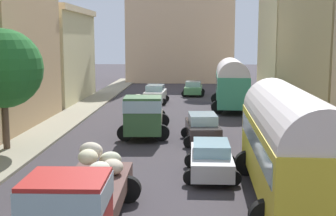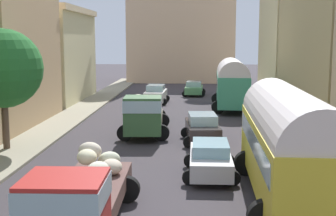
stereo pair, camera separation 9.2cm
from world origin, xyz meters
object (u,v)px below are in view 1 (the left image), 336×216
(cargo_truck_0, at_px, (82,196))
(car_3, at_px, (203,128))
(parked_bus_1, at_px, (232,82))
(car_1, at_px, (155,94))
(parked_bus_0, at_px, (290,140))
(car_2, at_px, (211,159))
(car_4, at_px, (193,88))
(car_0, at_px, (148,109))
(cargo_truck_1, at_px, (144,114))

(cargo_truck_0, relative_size, car_3, 1.71)
(parked_bus_1, xyz_separation_m, car_1, (-6.40, 3.05, -1.39))
(parked_bus_0, xyz_separation_m, car_2, (-2.56, 2.80, -1.41))
(car_4, bearing_deg, cargo_truck_0, -95.81)
(parked_bus_0, xyz_separation_m, car_0, (-6.27, 15.73, -1.32))
(car_1, bearing_deg, cargo_truck_0, -90.12)
(parked_bus_1, height_order, cargo_truck_0, parked_bus_1)
(car_0, height_order, car_4, car_0)
(cargo_truck_0, distance_m, car_4, 34.24)
(car_0, bearing_deg, car_4, 77.94)
(car_1, xyz_separation_m, car_2, (3.89, -22.05, -0.09))
(car_1, relative_size, car_3, 1.01)
(cargo_truck_0, xyz_separation_m, cargo_truck_1, (0.46, 13.85, 0.14))
(parked_bus_1, bearing_deg, car_3, -101.95)
(car_2, bearing_deg, parked_bus_1, 82.48)
(cargo_truck_0, xyz_separation_m, car_0, (0.24, 18.99, -0.35))
(car_1, height_order, car_4, car_1)
(car_3, bearing_deg, cargo_truck_1, 156.21)
(cargo_truck_1, bearing_deg, parked_bus_1, 61.84)
(car_0, relative_size, car_2, 0.96)
(parked_bus_1, bearing_deg, car_1, 154.53)
(parked_bus_0, distance_m, cargo_truck_1, 12.23)
(parked_bus_0, distance_m, parked_bus_1, 21.80)
(cargo_truck_0, distance_m, car_2, 7.24)
(car_4, bearing_deg, car_3, -89.18)
(cargo_truck_1, bearing_deg, car_4, 81.54)
(car_1, relative_size, car_4, 1.10)
(parked_bus_1, distance_m, car_2, 19.23)
(car_0, bearing_deg, car_3, -61.83)
(cargo_truck_1, bearing_deg, car_2, -65.90)
(cargo_truck_1, xyz_separation_m, car_4, (3.01, 20.21, -0.57))
(car_1, relative_size, car_2, 1.02)
(car_2, distance_m, car_3, 6.34)
(cargo_truck_0, relative_size, car_2, 1.72)
(car_0, bearing_deg, parked_bus_0, -68.28)
(cargo_truck_0, bearing_deg, parked_bus_1, 75.55)
(parked_bus_1, relative_size, car_2, 2.07)
(parked_bus_1, bearing_deg, cargo_truck_1, -118.16)
(parked_bus_0, bearing_deg, car_0, 111.72)
(parked_bus_1, relative_size, car_3, 2.04)
(car_0, bearing_deg, cargo_truck_0, -90.73)
(cargo_truck_1, xyz_separation_m, car_2, (3.49, -7.80, -0.57))
(car_1, bearing_deg, car_2, -80.01)
(car_1, height_order, car_2, car_1)
(parked_bus_0, relative_size, car_0, 2.47)
(cargo_truck_1, height_order, car_4, cargo_truck_1)
(parked_bus_0, relative_size, parked_bus_1, 1.14)
(car_4, bearing_deg, car_0, -102.06)
(cargo_truck_0, relative_size, cargo_truck_1, 1.06)
(cargo_truck_1, xyz_separation_m, car_1, (-0.40, 14.25, -0.48))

